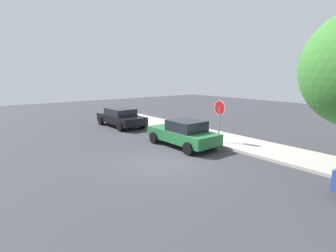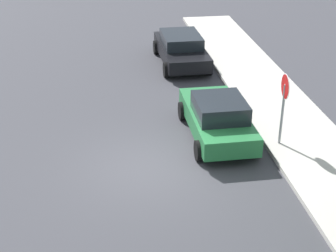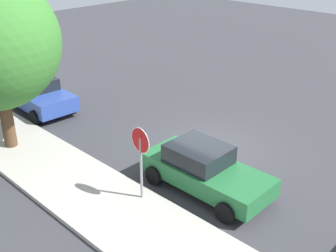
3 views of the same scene
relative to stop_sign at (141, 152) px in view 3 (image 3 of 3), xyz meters
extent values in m
plane|color=#38383D|center=(0.60, -4.20, -1.69)|extent=(60.00, 60.00, 0.00)
cube|color=#B2ADA3|center=(0.60, 0.94, -1.62)|extent=(32.00, 2.74, 0.14)
cylinder|color=gray|center=(0.00, 0.00, -0.62)|extent=(0.08, 0.08, 2.14)
cylinder|color=white|center=(0.00, 0.00, 0.37)|extent=(0.79, 0.06, 0.79)
cylinder|color=red|center=(0.00, 0.00, 0.37)|extent=(0.74, 0.07, 0.74)
cube|color=#236B38|center=(-1.00, -1.81, -1.09)|extent=(4.21, 1.78, 0.59)
cube|color=black|center=(-0.68, -1.80, -0.52)|extent=(1.81, 1.55, 0.57)
cylinder|color=black|center=(-2.42, -2.69, -1.37)|extent=(0.64, 0.23, 0.64)
cylinder|color=black|center=(-2.43, -0.94, -1.37)|extent=(0.64, 0.23, 0.64)
cylinder|color=black|center=(0.43, -2.67, -1.37)|extent=(0.64, 0.23, 0.64)
cylinder|color=black|center=(0.42, -0.92, -1.37)|extent=(0.64, 0.23, 0.64)
cube|color=#2D479E|center=(8.68, -1.57, -1.05)|extent=(4.20, 1.97, 0.67)
cube|color=black|center=(8.81, -1.57, -0.47)|extent=(1.86, 1.66, 0.49)
cylinder|color=black|center=(10.12, -0.73, -1.37)|extent=(0.65, 0.25, 0.64)
cylinder|color=black|center=(10.05, -2.53, -1.37)|extent=(0.65, 0.25, 0.64)
cylinder|color=black|center=(7.31, -0.61, -1.37)|extent=(0.65, 0.25, 0.64)
cylinder|color=black|center=(7.24, -2.41, -1.37)|extent=(0.65, 0.25, 0.64)
cylinder|color=#513823|center=(6.00, 1.14, -0.35)|extent=(0.46, 0.46, 2.68)
camera|label=1|loc=(9.44, -10.96, 2.11)|focal=28.00mm
camera|label=2|loc=(13.61, -5.53, 6.25)|focal=55.00mm
camera|label=3|loc=(-7.98, 7.07, 5.81)|focal=45.00mm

